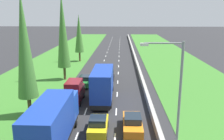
{
  "coord_description": "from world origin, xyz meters",
  "views": [
    {
      "loc": [
        2.22,
        1.95,
        10.91
      ],
      "look_at": [
        0.6,
        44.34,
        0.75
      ],
      "focal_mm": 37.82,
      "sensor_mm": 36.0,
      "label": 1
    }
  ],
  "objects_px": {
    "poplar_tree_fourth": "(79,34)",
    "street_light_mast": "(176,91)",
    "maroon_van_left_lane": "(74,91)",
    "green_sedan_left_lane": "(85,81)",
    "black_hatchback_centre_lane_fifth": "(109,75)",
    "yellow_hatchback_centre_lane": "(98,125)",
    "poplar_tree_second": "(24,46)",
    "poplar_tree_third": "(63,31)",
    "blue_box_truck_left_lane": "(53,122)",
    "orange_sedan_right_lane": "(133,123)",
    "blue_box_truck_centre_lane": "(103,83)"
  },
  "relations": [
    {
      "from": "yellow_hatchback_centre_lane",
      "to": "street_light_mast",
      "type": "relative_size",
      "value": 0.43
    },
    {
      "from": "blue_box_truck_left_lane",
      "to": "street_light_mast",
      "type": "relative_size",
      "value": 1.04
    },
    {
      "from": "orange_sedan_right_lane",
      "to": "yellow_hatchback_centre_lane",
      "type": "bearing_deg",
      "value": -168.93
    },
    {
      "from": "poplar_tree_third",
      "to": "blue_box_truck_left_lane",
      "type": "bearing_deg",
      "value": -79.13
    },
    {
      "from": "orange_sedan_right_lane",
      "to": "green_sedan_left_lane",
      "type": "relative_size",
      "value": 1.0
    },
    {
      "from": "yellow_hatchback_centre_lane",
      "to": "orange_sedan_right_lane",
      "type": "bearing_deg",
      "value": 11.07
    },
    {
      "from": "maroon_van_left_lane",
      "to": "street_light_mast",
      "type": "height_order",
      "value": "street_light_mast"
    },
    {
      "from": "black_hatchback_centre_lane_fifth",
      "to": "poplar_tree_third",
      "type": "xyz_separation_m",
      "value": [
        -7.48,
        -0.39,
        7.34
      ]
    },
    {
      "from": "orange_sedan_right_lane",
      "to": "street_light_mast",
      "type": "xyz_separation_m",
      "value": [
        2.96,
        -3.61,
        4.42
      ]
    },
    {
      "from": "maroon_van_left_lane",
      "to": "yellow_hatchback_centre_lane",
      "type": "height_order",
      "value": "maroon_van_left_lane"
    },
    {
      "from": "street_light_mast",
      "to": "green_sedan_left_lane",
      "type": "bearing_deg",
      "value": 118.35
    },
    {
      "from": "black_hatchback_centre_lane_fifth",
      "to": "poplar_tree_fourth",
      "type": "bearing_deg",
      "value": 116.46
    },
    {
      "from": "maroon_van_left_lane",
      "to": "black_hatchback_centre_lane_fifth",
      "type": "relative_size",
      "value": 1.26
    },
    {
      "from": "yellow_hatchback_centre_lane",
      "to": "green_sedan_left_lane",
      "type": "xyz_separation_m",
      "value": [
        -3.47,
        14.87,
        -0.02
      ]
    },
    {
      "from": "blue_box_truck_left_lane",
      "to": "yellow_hatchback_centre_lane",
      "type": "bearing_deg",
      "value": 33.59
    },
    {
      "from": "yellow_hatchback_centre_lane",
      "to": "poplar_tree_second",
      "type": "xyz_separation_m",
      "value": [
        -7.86,
        3.71,
        6.83
      ]
    },
    {
      "from": "maroon_van_left_lane",
      "to": "poplar_tree_fourth",
      "type": "xyz_separation_m",
      "value": [
        -3.82,
        26.05,
        5.05
      ]
    },
    {
      "from": "orange_sedan_right_lane",
      "to": "maroon_van_left_lane",
      "type": "bearing_deg",
      "value": 133.42
    },
    {
      "from": "poplar_tree_third",
      "to": "black_hatchback_centre_lane_fifth",
      "type": "bearing_deg",
      "value": 2.97
    },
    {
      "from": "poplar_tree_second",
      "to": "poplar_tree_third",
      "type": "relative_size",
      "value": 0.93
    },
    {
      "from": "maroon_van_left_lane",
      "to": "poplar_tree_third",
      "type": "relative_size",
      "value": 0.34
    },
    {
      "from": "blue_box_truck_centre_lane",
      "to": "green_sedan_left_lane",
      "type": "bearing_deg",
      "value": 119.34
    },
    {
      "from": "poplar_tree_fourth",
      "to": "blue_box_truck_centre_lane",
      "type": "bearing_deg",
      "value": -73.58
    },
    {
      "from": "poplar_tree_fourth",
      "to": "street_light_mast",
      "type": "relative_size",
      "value": 1.2
    },
    {
      "from": "maroon_van_left_lane",
      "to": "green_sedan_left_lane",
      "type": "relative_size",
      "value": 1.09
    },
    {
      "from": "poplar_tree_fourth",
      "to": "blue_box_truck_left_lane",
      "type": "bearing_deg",
      "value": -83.56
    },
    {
      "from": "green_sedan_left_lane",
      "to": "maroon_van_left_lane",
      "type": "bearing_deg",
      "value": -92.45
    },
    {
      "from": "maroon_van_left_lane",
      "to": "blue_box_truck_centre_lane",
      "type": "bearing_deg",
      "value": 17.59
    },
    {
      "from": "orange_sedan_right_lane",
      "to": "black_hatchback_centre_lane_fifth",
      "type": "distance_m",
      "value": 18.37
    },
    {
      "from": "green_sedan_left_lane",
      "to": "yellow_hatchback_centre_lane",
      "type": "bearing_deg",
      "value": -76.86
    },
    {
      "from": "black_hatchback_centre_lane_fifth",
      "to": "street_light_mast",
      "type": "xyz_separation_m",
      "value": [
        6.12,
        -21.71,
        4.4
      ]
    },
    {
      "from": "poplar_tree_second",
      "to": "street_light_mast",
      "type": "bearing_deg",
      "value": -25.52
    },
    {
      "from": "poplar_tree_third",
      "to": "poplar_tree_fourth",
      "type": "bearing_deg",
      "value": 90.51
    },
    {
      "from": "blue_box_truck_centre_lane",
      "to": "green_sedan_left_lane",
      "type": "xyz_separation_m",
      "value": [
        -3.24,
        5.76,
        -1.37
      ]
    },
    {
      "from": "blue_box_truck_left_lane",
      "to": "maroon_van_left_lane",
      "type": "xyz_separation_m",
      "value": [
        -0.29,
        10.29,
        -0.78
      ]
    },
    {
      "from": "blue_box_truck_centre_lane",
      "to": "black_hatchback_centre_lane_fifth",
      "type": "height_order",
      "value": "blue_box_truck_centre_lane"
    },
    {
      "from": "blue_box_truck_centre_lane",
      "to": "street_light_mast",
      "type": "distance_m",
      "value": 14.02
    },
    {
      "from": "maroon_van_left_lane",
      "to": "orange_sedan_right_lane",
      "type": "distance_m",
      "value": 10.15
    },
    {
      "from": "maroon_van_left_lane",
      "to": "poplar_tree_third",
      "type": "bearing_deg",
      "value": 109.56
    },
    {
      "from": "street_light_mast",
      "to": "poplar_tree_third",
      "type": "bearing_deg",
      "value": 122.54
    },
    {
      "from": "maroon_van_left_lane",
      "to": "yellow_hatchback_centre_lane",
      "type": "distance_m",
      "value": 8.85
    },
    {
      "from": "blue_box_truck_centre_lane",
      "to": "black_hatchback_centre_lane_fifth",
      "type": "distance_m",
      "value": 9.72
    },
    {
      "from": "poplar_tree_fourth",
      "to": "green_sedan_left_lane",
      "type": "bearing_deg",
      "value": -77.9
    },
    {
      "from": "yellow_hatchback_centre_lane",
      "to": "black_hatchback_centre_lane_fifth",
      "type": "bearing_deg",
      "value": 89.87
    },
    {
      "from": "yellow_hatchback_centre_lane",
      "to": "poplar_tree_fourth",
      "type": "xyz_separation_m",
      "value": [
        -7.58,
        34.04,
        5.61
      ]
    },
    {
      "from": "green_sedan_left_lane",
      "to": "poplar_tree_second",
      "type": "xyz_separation_m",
      "value": [
        -4.39,
        -11.16,
        6.85
      ]
    },
    {
      "from": "blue_box_truck_left_lane",
      "to": "poplar_tree_third",
      "type": "xyz_separation_m",
      "value": [
        -3.97,
        20.64,
        5.99
      ]
    },
    {
      "from": "street_light_mast",
      "to": "poplar_tree_second",
      "type": "bearing_deg",
      "value": 154.48
    },
    {
      "from": "green_sedan_left_lane",
      "to": "poplar_tree_second",
      "type": "bearing_deg",
      "value": -111.47
    },
    {
      "from": "black_hatchback_centre_lane_fifth",
      "to": "street_light_mast",
      "type": "relative_size",
      "value": 0.43
    }
  ]
}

